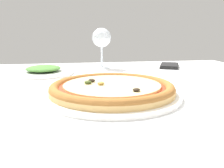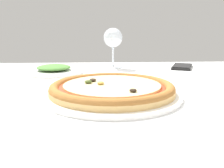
% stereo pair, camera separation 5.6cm
% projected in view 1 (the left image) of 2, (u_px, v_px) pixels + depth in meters
% --- Properties ---
extents(dining_table, '(1.39, 1.19, 0.75)m').
position_uv_depth(dining_table, '(69.00, 132.00, 0.56)').
color(dining_table, '#997047').
rests_on(dining_table, ground_plane).
extents(pizza_plate, '(0.31, 0.31, 0.04)m').
position_uv_depth(pizza_plate, '(112.00, 90.00, 0.57)').
color(pizza_plate, white).
rests_on(pizza_plate, dining_table).
extents(wine_glass_far_left, '(0.07, 0.07, 0.15)m').
position_uv_depth(wine_glass_far_left, '(102.00, 39.00, 0.97)').
color(wine_glass_far_left, silver).
rests_on(wine_glass_far_left, dining_table).
extents(cell_phone, '(0.12, 0.16, 0.01)m').
position_uv_depth(cell_phone, '(169.00, 66.00, 1.01)').
color(cell_phone, black).
rests_on(cell_phone, dining_table).
extents(side_plate, '(0.20, 0.20, 0.03)m').
position_uv_depth(side_plate, '(44.00, 71.00, 0.85)').
color(side_plate, white).
rests_on(side_plate, dining_table).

